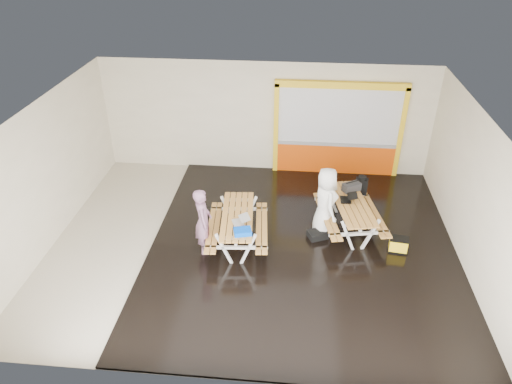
# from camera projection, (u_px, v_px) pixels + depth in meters

# --- Properties ---
(room) EXTENTS (10.02, 8.02, 3.52)m
(room) POSITION_uv_depth(u_px,v_px,m) (252.00, 184.00, 10.92)
(room) COLOR beige
(room) RESTS_ON ground
(deck) EXTENTS (7.50, 7.98, 0.05)m
(deck) POSITION_uv_depth(u_px,v_px,m) (302.00, 246.00, 11.72)
(deck) COLOR black
(deck) RESTS_ON room
(kiosk) EXTENTS (3.88, 0.16, 3.00)m
(kiosk) POSITION_uv_depth(u_px,v_px,m) (338.00, 132.00, 14.25)
(kiosk) COLOR #E04B08
(kiosk) RESTS_ON room
(picnic_table_left) EXTENTS (1.63, 2.26, 0.86)m
(picnic_table_left) POSITION_uv_depth(u_px,v_px,m) (238.00, 222.00, 11.53)
(picnic_table_left) COLOR #B07936
(picnic_table_left) RESTS_ON deck
(picnic_table_right) EXTENTS (1.86, 2.42, 0.87)m
(picnic_table_right) POSITION_uv_depth(u_px,v_px,m) (351.00, 209.00, 11.99)
(picnic_table_right) COLOR #B07936
(picnic_table_right) RESTS_ON deck
(person_left) EXTENTS (0.53, 0.70, 1.71)m
(person_left) POSITION_uv_depth(u_px,v_px,m) (203.00, 221.00, 11.13)
(person_left) COLOR #7F5671
(person_left) RESTS_ON deck
(person_right) EXTENTS (0.83, 1.05, 1.87)m
(person_right) POSITION_uv_depth(u_px,v_px,m) (325.00, 202.00, 11.83)
(person_right) COLOR white
(person_right) RESTS_ON deck
(laptop_left) EXTENTS (0.50, 0.47, 0.17)m
(laptop_left) POSITION_uv_depth(u_px,v_px,m) (240.00, 221.00, 11.11)
(laptop_left) COLOR silver
(laptop_left) RESTS_ON picnic_table_left
(laptop_right) EXTENTS (0.42, 0.37, 0.17)m
(laptop_right) POSITION_uv_depth(u_px,v_px,m) (348.00, 198.00, 11.96)
(laptop_right) COLOR black
(laptop_right) RESTS_ON picnic_table_right
(blue_pouch) EXTENTS (0.45, 0.36, 0.12)m
(blue_pouch) POSITION_uv_depth(u_px,v_px,m) (243.00, 232.00, 10.75)
(blue_pouch) COLOR #0043CF
(blue_pouch) RESTS_ON picnic_table_left
(toolbox) EXTENTS (0.53, 0.45, 0.27)m
(toolbox) POSITION_uv_depth(u_px,v_px,m) (351.00, 187.00, 12.34)
(toolbox) COLOR black
(toolbox) RESTS_ON picnic_table_right
(backpack) EXTENTS (0.36, 0.26, 0.56)m
(backpack) POSITION_uv_depth(u_px,v_px,m) (361.00, 185.00, 12.79)
(backpack) COLOR black
(backpack) RESTS_ON picnic_table_right
(dark_case) EXTENTS (0.57, 0.51, 0.18)m
(dark_case) POSITION_uv_depth(u_px,v_px,m) (318.00, 234.00, 11.96)
(dark_case) COLOR black
(dark_case) RESTS_ON deck
(fluke_bag) EXTENTS (0.48, 0.35, 0.38)m
(fluke_bag) POSITION_uv_depth(u_px,v_px,m) (398.00, 245.00, 11.43)
(fluke_bag) COLOR black
(fluke_bag) RESTS_ON deck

